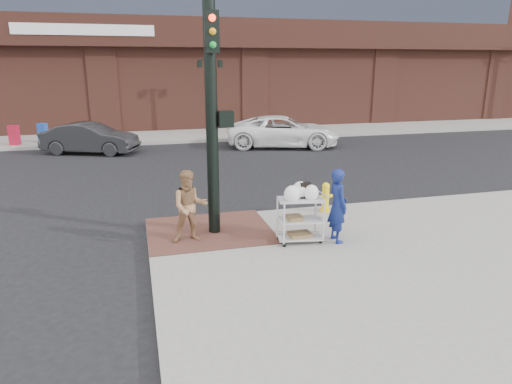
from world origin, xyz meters
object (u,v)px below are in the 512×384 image
object	(u,v)px
pedestrian_tan	(190,206)
minivan_white	(283,131)
lamp_post	(211,88)
woman_blue	(338,205)
fire_hydrant	(325,197)
utility_cart	(300,216)
traffic_signal_pole	(213,113)
sedan_dark	(90,138)

from	to	relation	value
pedestrian_tan	minivan_white	xyz separation A→B (m)	(5.85, 11.44, -0.20)
lamp_post	woman_blue	xyz separation A→B (m)	(-0.05, -16.42, -1.67)
woman_blue	lamp_post	bearing A→B (deg)	-1.74
pedestrian_tan	fire_hydrant	size ratio (longest dim) A/B	2.02
pedestrian_tan	utility_cart	world-z (taller)	pedestrian_tan
traffic_signal_pole	woman_blue	distance (m)	3.29
lamp_post	pedestrian_tan	xyz separation A→B (m)	(-3.09, -15.64, -1.68)
lamp_post	fire_hydrant	xyz separation A→B (m)	(0.53, -14.47, -2.07)
sedan_dark	utility_cart	xyz separation A→B (m)	(5.21, -12.65, 0.06)
woman_blue	traffic_signal_pole	bearing A→B (deg)	62.19
lamp_post	pedestrian_tan	world-z (taller)	lamp_post
woman_blue	minivan_white	distance (m)	12.55
woman_blue	minivan_white	size ratio (longest dim) A/B	0.30
pedestrian_tan	fire_hydrant	distance (m)	3.82
woman_blue	utility_cart	bearing A→B (deg)	77.52
sedan_dark	minivan_white	bearing A→B (deg)	-72.00
traffic_signal_pole	minivan_white	bearing A→B (deg)	64.60
pedestrian_tan	sedan_dark	bearing A→B (deg)	103.63
traffic_signal_pole	woman_blue	size ratio (longest dim) A/B	3.13
pedestrian_tan	utility_cart	xyz separation A→B (m)	(2.26, -0.63, -0.19)
pedestrian_tan	minivan_white	size ratio (longest dim) A/B	0.29
woman_blue	minivan_white	bearing A→B (deg)	-14.51
lamp_post	minivan_white	xyz separation A→B (m)	(2.76, -4.20, -1.88)
woman_blue	pedestrian_tan	bearing A→B (deg)	73.95
traffic_signal_pole	pedestrian_tan	bearing A→B (deg)	-146.21
traffic_signal_pole	utility_cart	world-z (taller)	traffic_signal_pole
woman_blue	fire_hydrant	distance (m)	2.08
fire_hydrant	pedestrian_tan	bearing A→B (deg)	-162.06
sedan_dark	woman_blue	bearing A→B (deg)	-133.23
traffic_signal_pole	lamp_post	bearing A→B (deg)	80.76
lamp_post	woman_blue	distance (m)	16.51
lamp_post	traffic_signal_pole	world-z (taller)	traffic_signal_pole
traffic_signal_pole	minivan_white	xyz separation A→B (m)	(5.24, 11.03, -2.09)
lamp_post	sedan_dark	bearing A→B (deg)	-149.02
minivan_white	fire_hydrant	xyz separation A→B (m)	(-2.23, -10.27, -0.19)
minivan_white	utility_cart	bearing A→B (deg)	179.47
lamp_post	pedestrian_tan	size ratio (longest dim) A/B	2.55
woman_blue	utility_cart	world-z (taller)	woman_blue
lamp_post	fire_hydrant	world-z (taller)	lamp_post
lamp_post	fire_hydrant	size ratio (longest dim) A/B	5.16
minivan_white	utility_cart	world-z (taller)	minivan_white
lamp_post	sedan_dark	size ratio (longest dim) A/B	0.97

